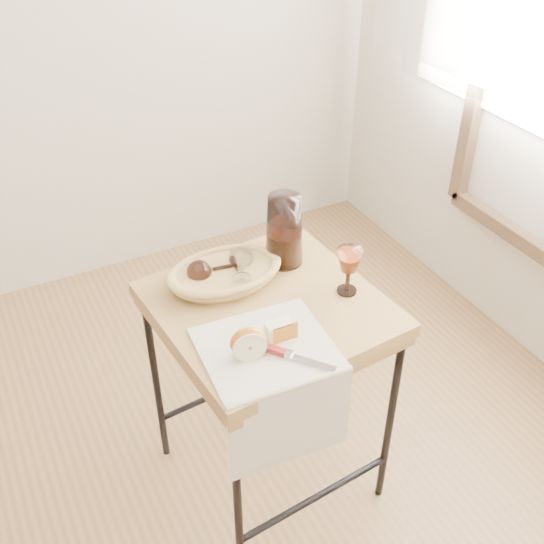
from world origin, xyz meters
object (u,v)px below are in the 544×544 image
side_table (269,396)px  table_knife (292,355)px  pitcher (284,230)px  wine_goblet (348,271)px  apple_half (248,342)px  goblet_lying_b (241,268)px  goblet_lying_a (214,269)px  bread_basket (225,275)px  tea_towel (266,348)px

side_table → table_knife: 0.46m
pitcher → wine_goblet: pitcher is taller
apple_half → goblet_lying_b: bearing=81.3°
side_table → goblet_lying_a: size_ratio=6.44×
bread_basket → goblet_lying_a: size_ratio=2.58×
pitcher → apple_half: 0.44m
side_table → tea_towel: tea_towel is taller
goblet_lying_b → pitcher: (0.16, 0.04, 0.06)m
goblet_lying_b → pitcher: size_ratio=0.46×
side_table → tea_towel: size_ratio=2.28×
side_table → bread_basket: bearing=116.2°
bread_basket → apple_half: apple_half is taller
side_table → tea_towel: 0.43m
apple_half → pitcher: bearing=63.2°
side_table → tea_towel: bearing=-118.9°
goblet_lying_a → table_knife: 0.39m
side_table → pitcher: (0.13, 0.16, 0.49)m
goblet_lying_a → table_knife: size_ratio=0.56×
side_table → goblet_lying_b: 0.45m
table_knife → side_table: bearing=128.3°
goblet_lying_a → table_knife: (0.04, -0.38, -0.03)m
bread_basket → goblet_lying_a: goblet_lying_a is taller
goblet_lying_b → apple_half: 0.32m
pitcher → table_knife: pitcher is taller
side_table → goblet_lying_b: goblet_lying_b is taller
goblet_lying_a → goblet_lying_b: goblet_lying_b is taller
goblet_lying_a → goblet_lying_b: size_ratio=0.96×
goblet_lying_a → goblet_lying_b: 0.08m
side_table → bread_basket: size_ratio=2.50×
goblet_lying_b → side_table: bearing=-145.4°
apple_half → table_knife: 0.11m
wine_goblet → pitcher: bearing=112.0°
goblet_lying_b → pitcher: bearing=-53.8°
goblet_lying_a → pitcher: bearing=-170.6°
side_table → goblet_lying_b: bearing=101.5°
goblet_lying_a → goblet_lying_b: (0.07, -0.03, 0.00)m
pitcher → tea_towel: bearing=-143.5°
pitcher → apple_half: size_ratio=2.81×
tea_towel → pitcher: size_ratio=1.27×
side_table → wine_goblet: 0.51m
bread_basket → table_knife: 0.37m
side_table → apple_half: bearing=-130.5°
tea_towel → side_table: bearing=65.1°
tea_towel → table_knife: size_ratio=1.57×
bread_basket → goblet_lying_a: (-0.03, 0.01, 0.02)m
bread_basket → goblet_lying_b: 0.05m
wine_goblet → tea_towel: bearing=-160.9°
bread_basket → pitcher: size_ratio=1.15×
goblet_lying_a → wine_goblet: (0.32, -0.21, 0.03)m
goblet_lying_a → side_table: bearing=129.9°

